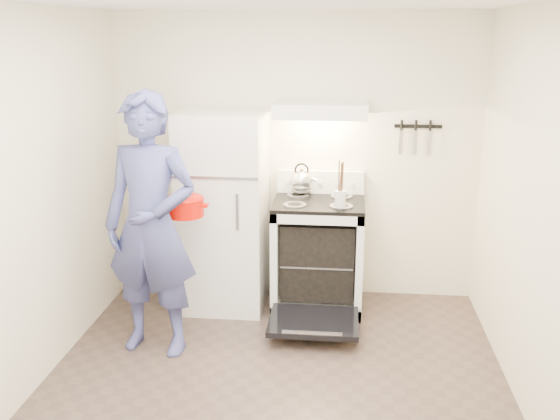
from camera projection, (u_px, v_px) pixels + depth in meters
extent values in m
plane|color=#4A3B32|center=(272.00, 397.00, 4.13)|extent=(3.60, 3.60, 0.00)
cube|color=beige|center=(295.00, 158.00, 5.50)|extent=(3.20, 0.02, 2.50)
cube|color=silver|center=(224.00, 211.00, 5.34)|extent=(0.70, 0.70, 1.70)
cube|color=silver|center=(318.00, 256.00, 5.39)|extent=(0.76, 0.65, 0.92)
cube|color=black|center=(319.00, 203.00, 5.26)|extent=(0.76, 0.65, 0.03)
cube|color=silver|center=(321.00, 182.00, 5.50)|extent=(0.76, 0.07, 0.20)
cube|color=black|center=(314.00, 322.00, 4.91)|extent=(0.70, 0.54, 0.04)
cube|color=gray|center=(318.00, 258.00, 5.39)|extent=(0.60, 0.52, 0.01)
cube|color=silver|center=(321.00, 109.00, 5.11)|extent=(0.76, 0.50, 0.12)
cube|color=black|center=(418.00, 126.00, 5.30)|extent=(0.40, 0.02, 0.03)
cylinder|color=#8A6D50|center=(325.00, 253.00, 5.47)|extent=(0.33, 0.33, 0.02)
cylinder|color=silver|center=(340.00, 199.00, 4.96)|extent=(0.10, 0.10, 0.13)
imported|color=navy|center=(151.00, 226.00, 4.51)|extent=(0.77, 0.56, 1.95)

